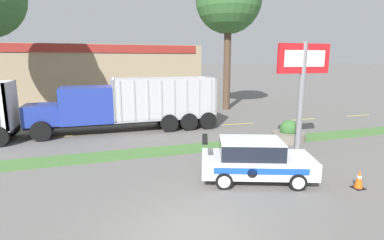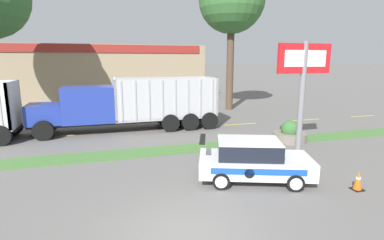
{
  "view_description": "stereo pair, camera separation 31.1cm",
  "coord_description": "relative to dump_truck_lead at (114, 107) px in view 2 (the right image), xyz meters",
  "views": [
    {
      "loc": [
        -2.17,
        -6.7,
        4.43
      ],
      "look_at": [
        2.34,
        7.32,
        1.47
      ],
      "focal_mm": 28.0,
      "sensor_mm": 36.0,
      "label": 1
    },
    {
      "loc": [
        -1.87,
        -6.79,
        4.43
      ],
      "look_at": [
        2.34,
        7.32,
        1.47
      ],
      "focal_mm": 28.0,
      "sensor_mm": 36.0,
      "label": 2
    }
  ],
  "objects": [
    {
      "name": "ground_plane",
      "position": [
        1.29,
        -12.29,
        -1.54
      ],
      "size": [
        600.0,
        600.0,
        0.0
      ],
      "primitive_type": "plane",
      "color": "slate"
    },
    {
      "name": "rally_car",
      "position": [
        4.6,
        -9.59,
        -0.74
      ],
      "size": [
        4.47,
        3.16,
        1.59
      ],
      "color": "white",
      "rests_on": "ground_plane"
    },
    {
      "name": "stone_planter",
      "position": [
        9.22,
        -5.21,
        -1.13
      ],
      "size": [
        1.81,
        1.81,
        1.17
      ],
      "color": "slate",
      "rests_on": "ground_plane"
    },
    {
      "name": "centre_line_7",
      "position": [
        13.94,
        -0.35,
        -1.53
      ],
      "size": [
        2.4,
        0.14,
        0.01
      ],
      "primitive_type": "cube",
      "color": "yellow",
      "rests_on": "ground_plane"
    },
    {
      "name": "store_building_backdrop",
      "position": [
        -3.54,
        18.86,
        1.47
      ],
      "size": [
        27.98,
        12.1,
        6.0
      ],
      "color": "#9E896B",
      "rests_on": "ground_plane"
    },
    {
      "name": "dump_truck_lead",
      "position": [
        0.0,
        0.0,
        0.0
      ],
      "size": [
        11.5,
        2.61,
        3.47
      ],
      "color": "black",
      "rests_on": "ground_plane"
    },
    {
      "name": "centre_line_5",
      "position": [
        3.14,
        -0.35,
        -1.53
      ],
      "size": [
        2.4,
        0.14,
        0.01
      ],
      "primitive_type": "cube",
      "color": "yellow",
      "rests_on": "ground_plane"
    },
    {
      "name": "traffic_cone",
      "position": [
        7.71,
        -11.41,
        -1.2
      ],
      "size": [
        0.37,
        0.37,
        0.69
      ],
      "color": "black",
      "rests_on": "ground_plane"
    },
    {
      "name": "centre_line_6",
      "position": [
        8.54,
        -0.35,
        -1.53
      ],
      "size": [
        2.4,
        0.14,
        0.01
      ],
      "primitive_type": "cube",
      "color": "yellow",
      "rests_on": "ground_plane"
    },
    {
      "name": "grass_verge",
      "position": [
        1.29,
        -5.08,
        -1.51
      ],
      "size": [
        120.0,
        1.46,
        0.06
      ],
      "primitive_type": "cube",
      "color": "#477538",
      "rests_on": "ground_plane"
    },
    {
      "name": "centre_line_8",
      "position": [
        19.34,
        -0.35,
        -1.53
      ],
      "size": [
        2.4,
        0.14,
        0.01
      ],
      "primitive_type": "cube",
      "color": "yellow",
      "rests_on": "ground_plane"
    },
    {
      "name": "store_sign_post",
      "position": [
        8.5,
        -6.98,
        2.24
      ],
      "size": [
        2.79,
        0.28,
        5.29
      ],
      "color": "gray",
      "rests_on": "ground_plane"
    },
    {
      "name": "centre_line_4",
      "position": [
        -2.26,
        -0.35,
        -1.53
      ],
      "size": [
        2.4,
        0.14,
        0.01
      ],
      "primitive_type": "cube",
      "color": "yellow",
      "rests_on": "ground_plane"
    }
  ]
}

